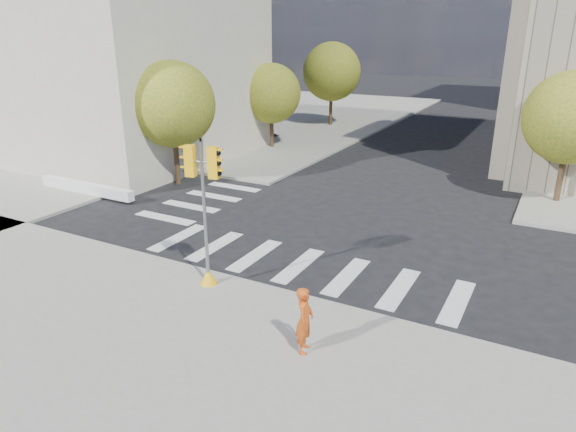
# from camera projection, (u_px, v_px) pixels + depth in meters

# --- Properties ---
(ground) EXTENTS (160.00, 160.00, 0.00)m
(ground) POSITION_uv_depth(u_px,v_px,m) (325.00, 246.00, 19.57)
(ground) COLOR black
(ground) RESTS_ON ground
(sidewalk_near) EXTENTS (30.00, 14.00, 0.15)m
(sidewalk_near) POSITION_uv_depth(u_px,v_px,m) (101.00, 430.00, 10.45)
(sidewalk_near) COLOR gray
(sidewalk_near) RESTS_ON ground
(sidewalk_far_left) EXTENTS (28.00, 40.00, 0.15)m
(sidewalk_far_left) POSITION_uv_depth(u_px,v_px,m) (249.00, 114.00, 50.00)
(sidewalk_far_left) COLOR gray
(sidewalk_far_left) RESTS_ON ground
(classical_building) EXTENTS (19.00, 15.00, 12.70)m
(classical_building) POSITION_uv_depth(u_px,v_px,m) (96.00, 52.00, 32.96)
(classical_building) COLOR beige
(classical_building) RESTS_ON ground
(tree_lw_near) EXTENTS (4.40, 4.40, 6.41)m
(tree_lw_near) POSITION_uv_depth(u_px,v_px,m) (172.00, 105.00, 26.15)
(tree_lw_near) COLOR #382616
(tree_lw_near) RESTS_ON ground
(tree_lw_mid) EXTENTS (4.00, 4.00, 5.77)m
(tree_lw_mid) POSITION_uv_depth(u_px,v_px,m) (271.00, 94.00, 34.57)
(tree_lw_mid) COLOR #382616
(tree_lw_mid) RESTS_ON ground
(tree_lw_far) EXTENTS (4.80, 4.80, 6.95)m
(tree_lw_far) POSITION_uv_depth(u_px,v_px,m) (332.00, 72.00, 42.57)
(tree_lw_far) COLOR #382616
(tree_lw_far) RESTS_ON ground
(tree_re_near) EXTENTS (4.20, 4.20, 6.16)m
(tree_re_near) POSITION_uv_depth(u_px,v_px,m) (571.00, 118.00, 23.09)
(tree_re_near) COLOR #382616
(tree_re_near) RESTS_ON ground
(tree_re_mid) EXTENTS (4.60, 4.60, 6.66)m
(tree_re_mid) POSITION_uv_depth(u_px,v_px,m) (576.00, 87.00, 32.91)
(tree_re_mid) COLOR #382616
(tree_re_mid) RESTS_ON ground
(tree_re_far) EXTENTS (4.00, 4.00, 5.88)m
(tree_re_far) POSITION_uv_depth(u_px,v_px,m) (576.00, 80.00, 43.00)
(tree_re_far) COLOR #382616
(tree_re_far) RESTS_ON ground
(traffic_signal) EXTENTS (1.08, 0.56, 4.69)m
(traffic_signal) POSITION_uv_depth(u_px,v_px,m) (205.00, 225.00, 15.69)
(traffic_signal) COLOR #FFB90D
(traffic_signal) RESTS_ON sidewalk_near
(photographer) EXTENTS (0.58, 0.73, 1.76)m
(photographer) POSITION_uv_depth(u_px,v_px,m) (305.00, 320.00, 12.64)
(photographer) COLOR #C24912
(photographer) RESTS_ON sidewalk_near
(planter_wall) EXTENTS (6.00, 0.41, 0.50)m
(planter_wall) POSITION_uv_depth(u_px,v_px,m) (86.00, 188.00, 25.45)
(planter_wall) COLOR white
(planter_wall) RESTS_ON sidewalk_left_near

